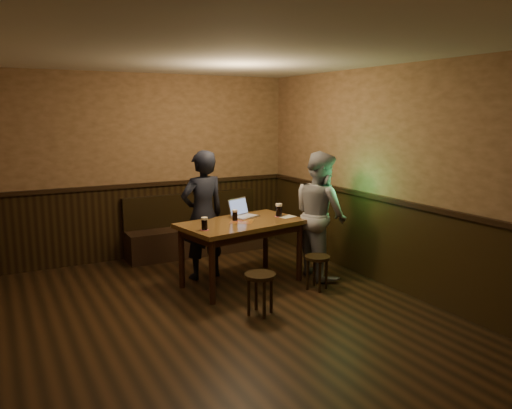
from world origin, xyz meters
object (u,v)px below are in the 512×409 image
Objects in this scene: bench at (195,234)px; person_grey at (320,215)px; stool_left at (260,282)px; pint_left at (204,224)px; stool_right at (317,263)px; laptop at (242,212)px; pint_right at (279,210)px; person_suit at (203,215)px; pub_table at (242,230)px; pint_mid at (235,215)px.

person_grey is (1.09, -1.84, 0.55)m from bench.
stool_left is 1.66m from person_grey.
bench is 2.21m from person_grey.
person_grey is at bearing 0.19° from pint_left.
person_grey is (1.37, 0.80, 0.48)m from stool_left.
pint_left reaches higher than stool_left.
laptop reaches higher than stool_right.
pint_right reaches higher than stool_left.
stool_right is 0.25× the size of person_grey.
person_suit is (-1.08, 1.12, 0.52)m from stool_right.
pint_right is 0.50m from laptop.
pint_left is 1.21m from pint_right.
stool_left is 1.46m from pint_right.
pub_table is 3.87× the size of stool_right.
pub_table is 0.21m from pint_mid.
laptop is at bearing 123.96° from stool_right.
pint_mid is 0.49m from person_suit.
pint_right reaches higher than stool_right.
person_suit is at bearing 154.52° from pint_right.
stool_right is 1.22m from laptop.
pint_right is (0.58, -1.60, 0.61)m from bench.
pint_mid is at bearing -92.07° from bench.
pint_left is at bearing -107.95° from bench.
pint_right is 1.02m from person_suit.
person_suit reaches higher than stool_right.
person_suit is at bearing 69.23° from pint_left.
pint_left is (-1.34, 0.43, 0.57)m from stool_right.
bench is 1.27× the size of person_suit.
stool_right is 2.79× the size of pint_left.
pint_left is at bearing -152.21° from pint_mid.
laptop is (0.14, -1.38, 0.59)m from bench.
stool_right is 0.91m from pint_right.
person_grey reaches higher than pint_mid.
pint_left is at bearing 62.30° from person_suit.
person_grey is at bearing -59.37° from bench.
stool_right is at bearing 127.03° from person_suit.
person_grey reaches higher than pint_left.
bench is 1.51m from laptop.
person_suit is 1.58m from person_grey.
pint_left is 0.09× the size of person_grey.
stool_right is 2.44× the size of pint_right.
pint_mid is 0.08× the size of person_suit.
bench is at bearing 84.05° from stool_left.
laptop is at bearing 68.43° from person_grey.
pub_table is 0.98× the size of person_grey.
pint_mid reaches higher than bench.
pint_mid is 0.34× the size of laptop.
pint_mid is at bearing 138.07° from stool_right.
stool_right is 1.03× the size of laptop.
pub_table is at bearing 19.22° from pint_left.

